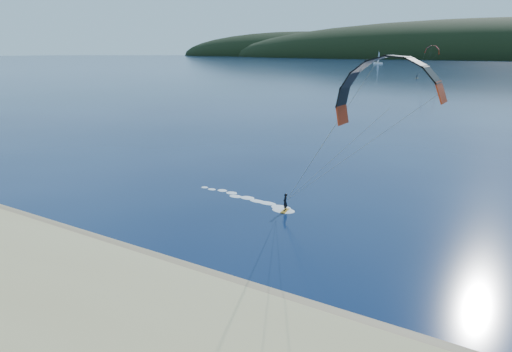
{
  "coord_description": "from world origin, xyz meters",
  "views": [
    {
      "loc": [
        17.14,
        -13.75,
        12.89
      ],
      "look_at": [
        2.56,
        10.0,
        5.0
      ],
      "focal_mm": 31.5,
      "sensor_mm": 36.0,
      "label": 1
    }
  ],
  "objects": [
    {
      "name": "wet_sand",
      "position": [
        0.0,
        4.5,
        0.05
      ],
      "size": [
        220.0,
        2.5,
        0.1
      ],
      "color": "#957656",
      "rests_on": "ground"
    },
    {
      "name": "ground",
      "position": [
        0.0,
        0.0,
        0.0
      ],
      "size": [
        1800.0,
        1800.0,
        0.0
      ],
      "primitive_type": "plane",
      "color": "#071537",
      "rests_on": "ground"
    },
    {
      "name": "kitesurfer_near",
      "position": [
        9.14,
        13.81,
        8.98
      ],
      "size": [
        23.01,
        6.46,
        12.97
      ],
      "color": "#C67F17",
      "rests_on": "ground"
    },
    {
      "name": "sailboat",
      "position": [
        -108.61,
        404.07,
        0.86
      ],
      "size": [
        8.03,
        5.29,
        11.68
      ],
      "color": "white",
      "rests_on": "ground"
    },
    {
      "name": "kitesurfer_far",
      "position": [
        -24.0,
        201.29,
        11.26
      ],
      "size": [
        10.26,
        6.09,
        13.42
      ],
      "color": "#C67F17",
      "rests_on": "ground"
    }
  ]
}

